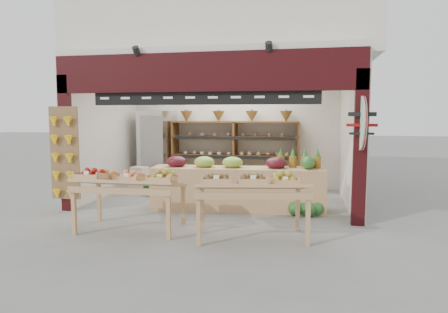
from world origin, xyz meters
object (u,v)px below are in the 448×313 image
Objects in this scene: back_shelving at (235,143)px; display_table_right at (247,184)px; cardboard_stack at (147,184)px; mid_counter at (237,187)px; watermelon_pile at (307,204)px; display_table_left at (125,181)px; refrigerator at (157,149)px.

back_shelving reaches higher than display_table_right.
display_table_right is (0.88, -4.01, -0.35)m from back_shelving.
mid_counter is (2.40, -1.23, 0.23)m from cardboard_stack.
back_shelving is at bearing 100.68° from mid_counter.
display_table_right is 2.54× the size of watermelon_pile.
display_table_right is 2.02m from watermelon_pile.
display_table_left is (-1.16, -3.95, -0.37)m from back_shelving.
watermelon_pile is (3.77, -1.28, -0.05)m from cardboard_stack.
back_shelving is 2.06m from refrigerator.
refrigerator is at bearing 150.04° from watermelon_pile.
refrigerator is at bearing -176.63° from back_shelving.
display_table_left is (0.89, -3.83, -0.19)m from refrigerator.
watermelon_pile is at bearing -52.39° from back_shelving.
mid_counter is 2.33m from display_table_left.
back_shelving is 3.11× the size of cardboard_stack.
display_table_left is 0.92× the size of display_table_right.
cardboard_stack is at bearing 152.86° from mid_counter.
mid_counter is (0.43, -2.29, -0.72)m from back_shelving.
back_shelving is 1.77× the size of display_table_right.
refrigerator reaches higher than display_table_left.
mid_counter is at bearing -27.14° from cardboard_stack.
back_shelving reaches higher than mid_counter.
display_table_left is at bearing -133.79° from mid_counter.
display_table_left reaches higher than watermelon_pile.
refrigerator is 1.91× the size of cardboard_stack.
refrigerator is 1.08× the size of display_table_right.
refrigerator is 2.74× the size of watermelon_pile.
refrigerator is 1.21m from cardboard_stack.
mid_counter is at bearing 104.47° from display_table_right.
refrigerator is at bearing 138.80° from mid_counter.
display_table_left is at bearing -106.38° from back_shelving.
display_table_right reaches higher than cardboard_stack.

